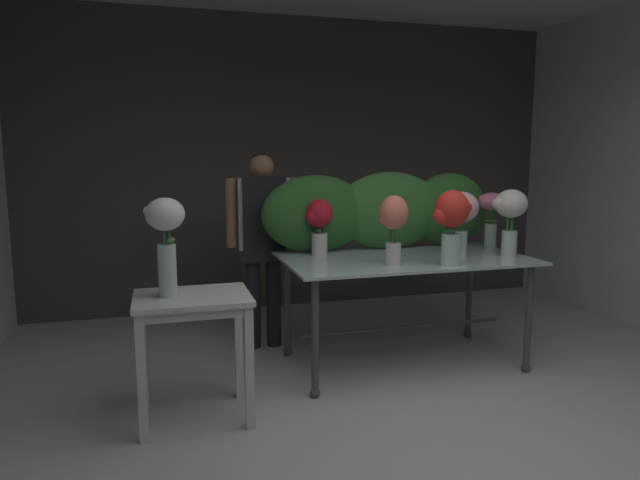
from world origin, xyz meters
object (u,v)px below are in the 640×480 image
at_px(side_table_white, 193,315).
at_px(vase_crimson_peonies, 319,222).
at_px(vase_white_roses_tall, 166,235).
at_px(vase_ivory_carnations, 510,212).
at_px(vase_blush_lilies, 460,213).
at_px(vase_rosy_anemones, 491,211).
at_px(florist, 263,229).
at_px(vase_coral_dahlias, 394,222).
at_px(vase_scarlet_tulips, 451,220).
at_px(display_table_glass, 404,272).

xyz_separation_m(side_table_white, vase_crimson_peonies, (0.99, 0.73, 0.44)).
bearing_deg(vase_white_roses_tall, vase_ivory_carnations, 7.22).
relative_size(vase_blush_lilies, vase_rosy_anemones, 1.07).
height_order(side_table_white, florist, florist).
relative_size(florist, vase_coral_dahlias, 3.32).
distance_m(side_table_white, vase_white_roses_tall, 0.50).
xyz_separation_m(vase_ivory_carnations, vase_crimson_peonies, (-1.37, 0.41, -0.07)).
relative_size(vase_rosy_anemones, vase_white_roses_tall, 0.79).
height_order(vase_blush_lilies, vase_scarlet_tulips, vase_scarlet_tulips).
bearing_deg(florist, side_table_white, -118.45).
xyz_separation_m(vase_coral_dahlias, vase_blush_lilies, (0.61, 0.16, 0.03)).
xyz_separation_m(side_table_white, vase_ivory_carnations, (2.36, 0.32, 0.51)).
bearing_deg(vase_ivory_carnations, vase_coral_dahlias, -175.66).
bearing_deg(vase_scarlet_tulips, side_table_white, -176.56).
distance_m(vase_crimson_peonies, vase_scarlet_tulips, 0.98).
bearing_deg(vase_coral_dahlias, display_table_glass, 51.40).
relative_size(side_table_white, vase_crimson_peonies, 1.79).
bearing_deg(display_table_glass, florist, 144.41).
bearing_deg(vase_coral_dahlias, vase_white_roses_tall, -170.95).
relative_size(vase_coral_dahlias, vase_rosy_anemones, 1.06).
relative_size(side_table_white, vase_scarlet_tulips, 1.48).
distance_m(side_table_white, florist, 1.38).
xyz_separation_m(florist, vase_crimson_peonies, (0.35, -0.45, 0.10)).
height_order(vase_coral_dahlias, vase_ivory_carnations, vase_ivory_carnations).
relative_size(side_table_white, vase_coral_dahlias, 1.60).
height_order(florist, vase_rosy_anemones, florist).
bearing_deg(vase_crimson_peonies, vase_blush_lilies, -17.98).
bearing_deg(side_table_white, vase_coral_dahlias, 9.93).
distance_m(vase_rosy_anemones, vase_scarlet_tulips, 0.86).
bearing_deg(vase_scarlet_tulips, vase_rosy_anemones, 39.58).
bearing_deg(florist, vase_rosy_anemones, -16.43).
xyz_separation_m(display_table_glass, vase_ivory_carnations, (0.77, -0.18, 0.45)).
relative_size(vase_ivory_carnations, vase_white_roses_tall, 0.87).
bearing_deg(vase_crimson_peonies, vase_coral_dahlias, -50.80).
bearing_deg(vase_ivory_carnations, vase_crimson_peonies, 163.33).
height_order(vase_blush_lilies, vase_rosy_anemones, vase_blush_lilies).
height_order(florist, vase_ivory_carnations, florist).
height_order(florist, vase_scarlet_tulips, florist).
bearing_deg(vase_blush_lilies, side_table_white, -168.61).
relative_size(vase_crimson_peonies, vase_white_roses_tall, 0.74).
distance_m(florist, vase_coral_dahlias, 1.20).
bearing_deg(florist, vase_coral_dahlias, -51.44).
height_order(vase_ivory_carnations, vase_white_roses_tall, vase_white_roses_tall).
height_order(vase_ivory_carnations, vase_blush_lilies, vase_ivory_carnations).
distance_m(display_table_glass, side_table_white, 1.67).
height_order(display_table_glass, vase_crimson_peonies, vase_crimson_peonies).
bearing_deg(vase_white_roses_tall, florist, 56.67).
distance_m(side_table_white, vase_rosy_anemones, 2.55).
bearing_deg(vase_white_roses_tall, vase_blush_lilies, 10.68).
distance_m(vase_coral_dahlias, vase_scarlet_tulips, 0.39).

